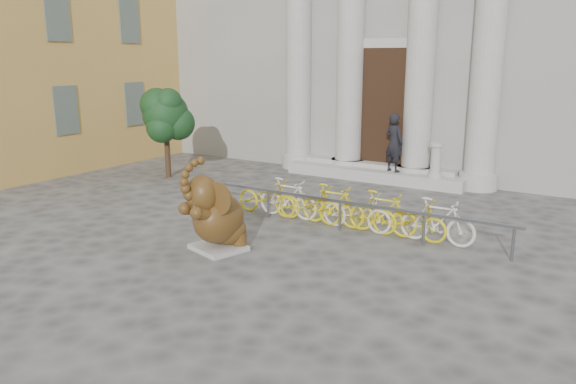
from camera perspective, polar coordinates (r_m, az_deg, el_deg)
The scene contains 8 objects.
ground at distance 11.01m, azimuth -11.23°, elevation -7.60°, with size 80.00×80.00×0.00m, color #474442.
classical_building at distance 23.54m, azimuth 15.05°, elevation 18.18°, with size 22.00×10.70×12.00m.
entrance_steps at distance 18.64m, azimuth 8.85°, elevation 1.83°, with size 6.00×1.20×0.36m, color #A8A59E.
elephant_statue at distance 11.65m, azimuth -7.30°, elevation -2.48°, with size 1.32×1.59×2.01m.
bike_rack at distance 13.21m, azimuth 5.73°, elevation -1.53°, with size 8.00×0.53×1.00m.
tree at distance 18.88m, azimuth -12.31°, elevation 7.61°, with size 1.70×1.55×2.95m.
pedestrian at distance 18.07m, azimuth 10.72°, elevation 4.93°, with size 0.67×0.44×1.84m, color black.
balustrade_post at distance 17.54m, azimuth 14.76°, elevation 3.02°, with size 0.43×0.43×1.06m.
Camera 1 is at (7.15, -7.40, 3.94)m, focal length 35.00 mm.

